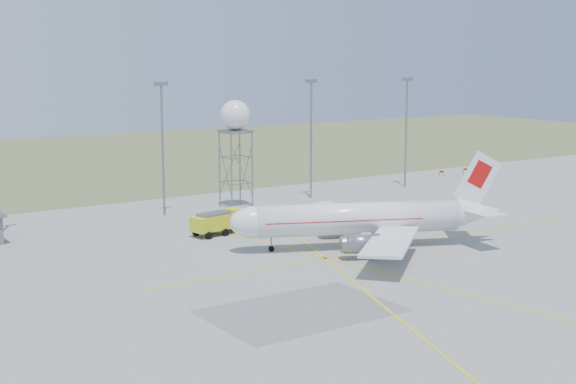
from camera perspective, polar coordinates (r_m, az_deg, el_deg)
ground at (r=81.03m, az=19.14°, el=-8.23°), size 400.00×400.00×0.00m
grass_strip at (r=197.15m, az=-15.48°, el=2.14°), size 400.00×120.00×0.03m
mast_b at (r=123.79m, az=-8.92°, el=3.85°), size 2.20×0.50×20.50m
mast_c at (r=138.07m, az=1.66°, el=4.53°), size 2.20×0.50×20.50m
mast_d at (r=151.99m, az=8.41°, el=4.88°), size 2.20×0.50×20.50m
taxi_sign_near at (r=168.26m, az=10.85°, el=1.41°), size 1.60×0.17×1.20m
taxi_sign_far at (r=173.25m, az=12.49°, el=1.59°), size 1.60×0.17×1.20m
airliner_main at (r=102.61m, az=5.27°, el=-1.92°), size 34.16×31.87×12.18m
radar_tower at (r=129.32m, az=-3.75°, el=3.16°), size 4.82×4.82×17.44m
fire_truck at (r=110.82m, az=-4.85°, el=-2.21°), size 8.47×4.38×3.25m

